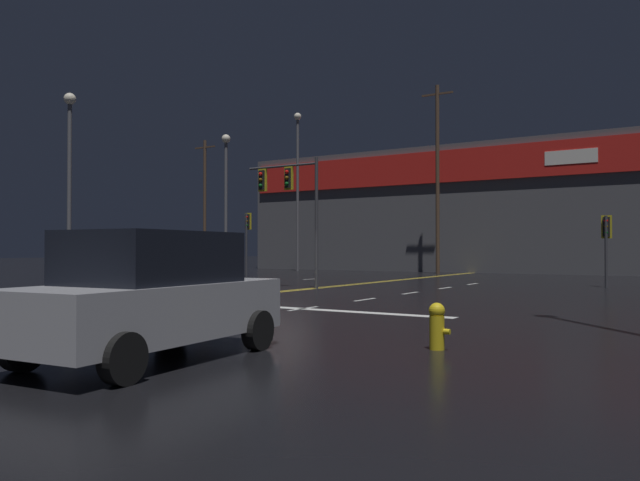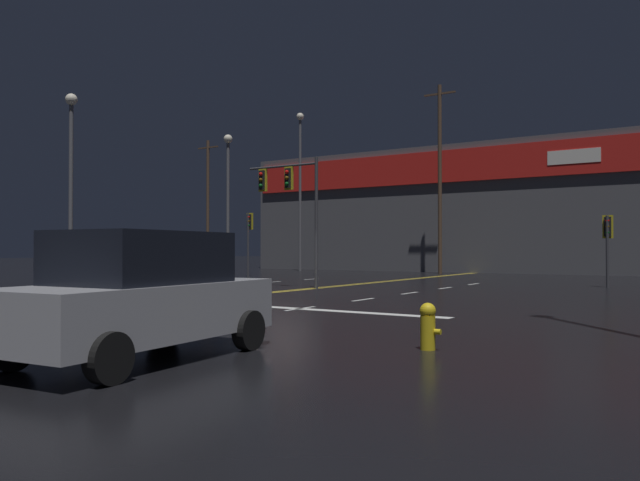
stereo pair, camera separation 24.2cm
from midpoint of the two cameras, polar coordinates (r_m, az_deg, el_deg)
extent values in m
plane|color=black|center=(24.13, -3.19, -4.67)|extent=(200.00, 200.00, 0.00)
cube|color=gold|center=(24.22, -3.48, -4.65)|extent=(0.12, 60.00, 0.01)
cube|color=gold|center=(24.05, -2.90, -4.68)|extent=(0.12, 60.00, 0.01)
cube|color=silver|center=(23.42, -20.22, -4.73)|extent=(0.12, 1.40, 0.01)
cube|color=silver|center=(25.75, -13.81, -4.40)|extent=(0.12, 1.40, 0.01)
cube|color=silver|center=(28.35, -8.53, -4.09)|extent=(0.12, 1.40, 0.01)
cube|color=silver|center=(31.16, -4.17, -3.80)|extent=(0.12, 1.40, 0.01)
cube|color=silver|center=(34.11, -0.55, -3.54)|extent=(0.12, 1.40, 0.01)
cube|color=silver|center=(14.30, -9.55, -7.29)|extent=(0.12, 1.40, 0.01)
cube|color=silver|center=(17.13, -1.41, -6.23)|extent=(0.12, 1.40, 0.01)
cube|color=silver|center=(20.21, 4.32, -5.41)|extent=(0.12, 1.40, 0.01)
cube|color=silver|center=(23.44, 8.49, -4.77)|extent=(0.12, 1.40, 0.01)
cube|color=silver|center=(26.76, 11.64, -4.27)|extent=(0.12, 1.40, 0.01)
cube|color=silver|center=(30.14, 14.08, -3.88)|extent=(0.12, 1.40, 0.01)
cube|color=silver|center=(17.09, -1.51, -6.25)|extent=(8.70, 0.40, 0.01)
cylinder|color=#38383D|center=(25.82, -0.07, 1.63)|extent=(0.14, 0.14, 5.45)
cylinder|color=#38383D|center=(27.02, -3.21, 6.79)|extent=(3.50, 0.10, 0.10)
cube|color=black|center=(26.75, -2.60, 5.70)|extent=(0.28, 0.24, 0.84)
cube|color=gold|center=(26.75, -2.60, 5.70)|extent=(0.42, 0.08, 0.99)
sphere|color=red|center=(26.65, -2.80, 6.27)|extent=(0.17, 0.17, 0.17)
sphere|color=#543707|center=(26.62, -2.80, 5.74)|extent=(0.17, 0.17, 0.17)
sphere|color=#084513|center=(26.59, -2.80, 5.20)|extent=(0.17, 0.17, 0.17)
cube|color=black|center=(27.57, -4.99, 5.51)|extent=(0.28, 0.24, 0.84)
cube|color=gold|center=(27.57, -4.99, 5.51)|extent=(0.42, 0.08, 0.99)
sphere|color=red|center=(27.47, -5.19, 6.06)|extent=(0.17, 0.17, 0.17)
sphere|color=#543707|center=(27.45, -5.19, 5.54)|extent=(0.17, 0.17, 0.17)
sphere|color=#084513|center=(27.42, -5.19, 5.02)|extent=(0.17, 0.17, 0.17)
cylinder|color=#38383D|center=(29.11, 25.01, -0.93)|extent=(0.13, 0.13, 3.06)
cube|color=black|center=(29.30, 25.04, 1.15)|extent=(0.28, 0.24, 0.84)
cube|color=gold|center=(29.30, 25.04, 1.15)|extent=(0.42, 0.08, 0.99)
sphere|color=red|center=(29.16, 25.00, 1.65)|extent=(0.17, 0.17, 0.17)
sphere|color=#543707|center=(29.15, 25.00, 1.16)|extent=(0.17, 0.17, 0.17)
sphere|color=#084513|center=(29.14, 25.00, 0.66)|extent=(0.17, 0.17, 0.17)
cylinder|color=#38383D|center=(37.29, -6.41, -0.41)|extent=(0.13, 0.13, 3.78)
cube|color=black|center=(37.47, -6.23, 1.76)|extent=(0.28, 0.24, 0.84)
cube|color=gold|center=(37.47, -6.23, 1.76)|extent=(0.42, 0.08, 0.99)
sphere|color=red|center=(37.36, -6.39, 2.15)|extent=(0.17, 0.17, 0.17)
sphere|color=#543707|center=(37.35, -6.39, 1.76)|extent=(0.17, 0.17, 0.17)
sphere|color=#084513|center=(37.34, -6.39, 1.38)|extent=(0.17, 0.17, 0.17)
cylinder|color=#59595E|center=(47.14, -1.68, 4.20)|extent=(0.20, 0.20, 11.51)
sphere|color=silver|center=(48.02, -1.68, 11.26)|extent=(0.56, 0.56, 0.56)
cylinder|color=#59595E|center=(40.24, -8.25, 2.95)|extent=(0.20, 0.20, 8.53)
sphere|color=silver|center=(40.78, -8.24, 9.18)|extent=(0.56, 0.56, 0.56)
cylinder|color=#59595E|center=(31.71, -21.62, 4.04)|extent=(0.20, 0.20, 8.56)
sphere|color=silver|center=(32.39, -21.58, 11.90)|extent=(0.56, 0.56, 0.56)
cylinder|color=gold|center=(10.31, 10.50, -8.30)|extent=(0.24, 0.24, 0.55)
sphere|color=gold|center=(10.27, 10.50, -6.34)|extent=(0.26, 0.26, 0.26)
cylinder|color=gold|center=(10.24, 11.39, -8.19)|extent=(0.10, 0.09, 0.09)
cube|color=#ADADB2|center=(9.54, -15.33, -6.19)|extent=(2.13, 4.43, 0.80)
cube|color=black|center=(9.50, -15.31, -1.50)|extent=(1.84, 2.49, 0.76)
cylinder|color=black|center=(11.26, -13.55, -7.42)|extent=(0.27, 0.66, 0.64)
cylinder|color=black|center=(10.16, -5.85, -8.16)|extent=(0.27, 0.66, 0.64)
cylinder|color=black|center=(9.29, -25.74, -8.77)|extent=(0.27, 0.66, 0.64)
cylinder|color=black|center=(7.93, -17.91, -10.20)|extent=(0.27, 0.66, 0.64)
cube|color=#4C4C51|center=(49.32, 15.91, 2.62)|extent=(37.42, 10.00, 9.13)
cube|color=red|center=(44.76, 14.02, 6.78)|extent=(36.67, 0.20, 2.28)
cube|color=white|center=(43.11, 22.34, 7.11)|extent=(3.20, 0.16, 0.90)
cylinder|color=#4C3828|center=(53.86, -10.09, 3.26)|extent=(0.26, 0.26, 10.91)
cube|color=#4C3828|center=(54.42, -10.08, 8.37)|extent=(2.20, 0.12, 0.12)
cylinder|color=#4C3828|center=(42.74, 11.06, 5.53)|extent=(0.26, 0.26, 12.69)
cube|color=#4C3828|center=(43.75, 11.04, 13.03)|extent=(2.20, 0.12, 0.12)
camera|label=1|loc=(0.12, -89.74, 0.00)|focal=35.00mm
camera|label=2|loc=(0.12, 90.26, 0.00)|focal=35.00mm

